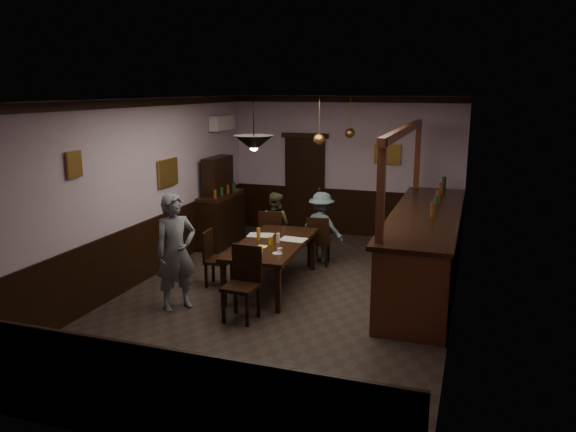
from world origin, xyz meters
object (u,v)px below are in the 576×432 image
at_px(pendant_brass_mid, 319,139).
at_px(person_seated_right, 321,227).
at_px(chair_far_left, 271,234).
at_px(chair_near, 244,279).
at_px(coffee_cup, 280,250).
at_px(pendant_brass_far, 350,133).
at_px(bar_counter, 425,247).
at_px(dining_table, 272,246).
at_px(person_seated_left, 275,225).
at_px(pendant_iron, 254,143).
at_px(chair_far_right, 318,239).
at_px(soda_can, 271,241).
at_px(sideboard, 220,210).
at_px(chair_side, 214,256).
at_px(person_standing, 176,252).

bearing_deg(pendant_brass_mid, person_seated_right, 95.82).
xyz_separation_m(chair_far_left, chair_near, (0.55, -2.57, 0.03)).
height_order(coffee_cup, pendant_brass_mid, pendant_brass_mid).
bearing_deg(pendant_brass_far, bar_counter, -47.29).
xyz_separation_m(dining_table, pendant_brass_far, (0.63, 2.70, 1.61)).
distance_m(person_seated_left, bar_counter, 2.91).
bearing_deg(pendant_brass_mid, coffee_cup, -93.28).
xyz_separation_m(person_seated_right, pendant_iron, (-0.35, -2.37, 1.74)).
relative_size(chair_far_right, pendant_iron, 1.29).
relative_size(soda_can, sideboard, 0.07).
xyz_separation_m(dining_table, pendant_brass_mid, (0.43, 1.18, 1.61)).
distance_m(chair_near, chair_side, 1.45).
height_order(person_seated_right, pendant_brass_far, pendant_brass_far).
relative_size(sideboard, pendant_brass_far, 2.23).
distance_m(dining_table, bar_counter, 2.48).
bearing_deg(person_seated_right, bar_counter, 172.42).
height_order(bar_counter, pendant_brass_far, pendant_brass_far).
distance_m(chair_near, sideboard, 3.88).
relative_size(chair_near, chair_side, 1.12).
height_order(chair_far_right, person_standing, person_standing).
height_order(person_seated_right, sideboard, sideboard).
distance_m(coffee_cup, bar_counter, 2.45).
height_order(chair_near, soda_can, chair_near).
relative_size(sideboard, bar_counter, 0.39).
xyz_separation_m(bar_counter, pendant_brass_mid, (-1.89, 0.31, 1.65)).
bearing_deg(pendant_iron, dining_table, 92.31).
relative_size(chair_far_right, sideboard, 0.51).
xyz_separation_m(chair_side, pendant_brass_mid, (1.34, 1.42, 1.80)).
height_order(dining_table, person_seated_left, person_seated_left).
distance_m(chair_far_left, chair_side, 1.55).
xyz_separation_m(person_seated_right, sideboard, (-2.27, 0.48, 0.07)).
bearing_deg(chair_far_left, sideboard, -41.33).
bearing_deg(dining_table, person_seated_left, 108.50).
bearing_deg(pendant_iron, pendant_brass_far, 80.38).
distance_m(person_standing, pendant_brass_mid, 3.20).
height_order(chair_near, pendant_iron, pendant_iron).
height_order(soda_can, pendant_brass_far, pendant_brass_far).
distance_m(chair_far_right, sideboard, 2.42).
xyz_separation_m(dining_table, sideboard, (-1.88, 2.04, 0.04)).
relative_size(dining_table, sideboard, 1.24).
bearing_deg(pendant_iron, bar_counter, 36.14).
bearing_deg(bar_counter, soda_can, -156.06).
xyz_separation_m(chair_far_right, person_standing, (-1.40, -2.58, 0.35)).
distance_m(dining_table, pendant_brass_far, 3.21).
bearing_deg(person_seated_right, person_seated_left, 14.56).
height_order(chair_near, person_standing, person_standing).
relative_size(chair_side, person_seated_left, 0.73).
relative_size(coffee_cup, soda_can, 0.67).
distance_m(chair_far_left, bar_counter, 2.83).
distance_m(chair_side, person_seated_right, 2.23).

